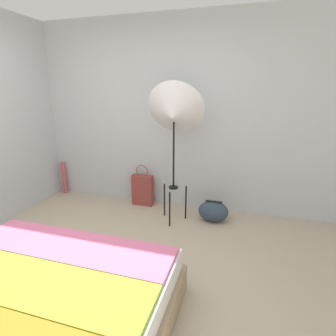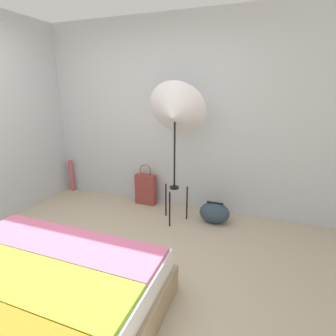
{
  "view_description": "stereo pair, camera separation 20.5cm",
  "coord_description": "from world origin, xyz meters",
  "px_view_note": "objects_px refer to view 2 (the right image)",
  "views": [
    {
      "loc": [
        1.29,
        -1.5,
        1.66
      ],
      "look_at": [
        0.44,
        1.35,
        0.77
      ],
      "focal_mm": 28.0,
      "sensor_mm": 36.0,
      "label": 1
    },
    {
      "loc": [
        1.48,
        -1.44,
        1.66
      ],
      "look_at": [
        0.44,
        1.35,
        0.77
      ],
      "focal_mm": 28.0,
      "sensor_mm": 36.0,
      "label": 2
    }
  ],
  "objects_px": {
    "tote_bag": "(146,189)",
    "paper_roll": "(72,176)",
    "photo_umbrella": "(175,114)",
    "duffel_bag": "(214,213)"
  },
  "relations": [
    {
      "from": "paper_roll",
      "to": "tote_bag",
      "type": "bearing_deg",
      "value": -2.39
    },
    {
      "from": "duffel_bag",
      "to": "photo_umbrella",
      "type": "bearing_deg",
      "value": -166.35
    },
    {
      "from": "tote_bag",
      "to": "paper_roll",
      "type": "bearing_deg",
      "value": 177.61
    },
    {
      "from": "tote_bag",
      "to": "duffel_bag",
      "type": "bearing_deg",
      "value": -11.63
    },
    {
      "from": "tote_bag",
      "to": "paper_roll",
      "type": "relative_size",
      "value": 1.17
    },
    {
      "from": "tote_bag",
      "to": "paper_roll",
      "type": "distance_m",
      "value": 1.41
    },
    {
      "from": "photo_umbrella",
      "to": "paper_roll",
      "type": "bearing_deg",
      "value": 168.45
    },
    {
      "from": "photo_umbrella",
      "to": "paper_roll",
      "type": "relative_size",
      "value": 3.34
    },
    {
      "from": "photo_umbrella",
      "to": "duffel_bag",
      "type": "height_order",
      "value": "photo_umbrella"
    },
    {
      "from": "duffel_bag",
      "to": "tote_bag",
      "type": "bearing_deg",
      "value": 168.37
    }
  ]
}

